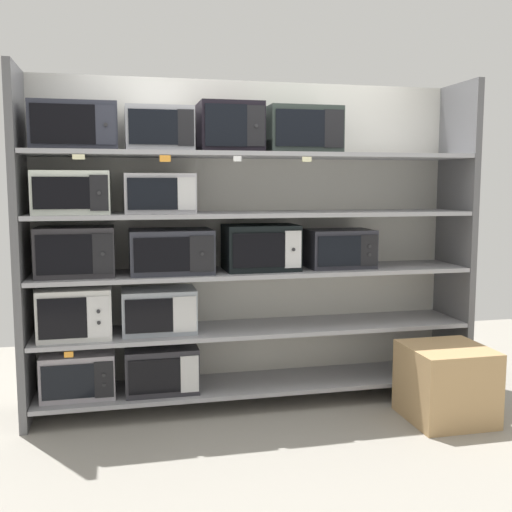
{
  "coord_description": "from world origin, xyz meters",
  "views": [
    {
      "loc": [
        -0.95,
        -4.16,
        1.58
      ],
      "look_at": [
        0.0,
        0.0,
        1.08
      ],
      "focal_mm": 42.38,
      "sensor_mm": 36.0,
      "label": 1
    }
  ],
  "objects_px": {
    "microwave_4": "(76,251)",
    "microwave_2": "(76,312)",
    "microwave_1": "(161,367)",
    "microwave_9": "(159,193)",
    "microwave_5": "(171,251)",
    "shipping_carton": "(446,383)",
    "microwave_11": "(159,130)",
    "microwave_7": "(339,248)",
    "microwave_12": "(230,128)",
    "microwave_10": "(75,127)",
    "microwave_8": "(72,193)",
    "microwave_13": "(302,130)",
    "microwave_0": "(79,373)",
    "microwave_3": "(159,310)",
    "microwave_6": "(261,247)"
  },
  "relations": [
    {
      "from": "microwave_11",
      "to": "microwave_9",
      "type": "bearing_deg",
      "value": -179.63
    },
    {
      "from": "microwave_1",
      "to": "microwave_3",
      "type": "bearing_deg",
      "value": -179.86
    },
    {
      "from": "microwave_7",
      "to": "microwave_8",
      "type": "distance_m",
      "value": 1.91
    },
    {
      "from": "microwave_2",
      "to": "shipping_carton",
      "type": "relative_size",
      "value": 0.9
    },
    {
      "from": "microwave_3",
      "to": "shipping_carton",
      "type": "distance_m",
      "value": 2.02
    },
    {
      "from": "shipping_carton",
      "to": "microwave_11",
      "type": "bearing_deg",
      "value": 162.02
    },
    {
      "from": "microwave_0",
      "to": "microwave_3",
      "type": "distance_m",
      "value": 0.69
    },
    {
      "from": "microwave_9",
      "to": "microwave_11",
      "type": "xyz_separation_m",
      "value": [
        0.0,
        0.0,
        0.42
      ]
    },
    {
      "from": "microwave_10",
      "to": "microwave_12",
      "type": "height_order",
      "value": "microwave_12"
    },
    {
      "from": "microwave_5",
      "to": "microwave_9",
      "type": "distance_m",
      "value": 0.4
    },
    {
      "from": "microwave_8",
      "to": "microwave_12",
      "type": "relative_size",
      "value": 1.14
    },
    {
      "from": "microwave_7",
      "to": "microwave_9",
      "type": "xyz_separation_m",
      "value": [
        -1.3,
        0.0,
        0.41
      ]
    },
    {
      "from": "microwave_4",
      "to": "microwave_12",
      "type": "distance_m",
      "value": 1.33
    },
    {
      "from": "microwave_13",
      "to": "microwave_2",
      "type": "bearing_deg",
      "value": -180.0
    },
    {
      "from": "microwave_9",
      "to": "microwave_13",
      "type": "bearing_deg",
      "value": 0.0
    },
    {
      "from": "microwave_5",
      "to": "microwave_11",
      "type": "xyz_separation_m",
      "value": [
        -0.07,
        -0.0,
        0.82
      ]
    },
    {
      "from": "microwave_8",
      "to": "microwave_13",
      "type": "xyz_separation_m",
      "value": [
        1.57,
        -0.0,
        0.43
      ]
    },
    {
      "from": "microwave_2",
      "to": "microwave_4",
      "type": "xyz_separation_m",
      "value": [
        0.01,
        -0.0,
        0.41
      ]
    },
    {
      "from": "microwave_8",
      "to": "microwave_13",
      "type": "relative_size",
      "value": 0.94
    },
    {
      "from": "microwave_4",
      "to": "shipping_carton",
      "type": "distance_m",
      "value": 2.64
    },
    {
      "from": "microwave_8",
      "to": "microwave_3",
      "type": "bearing_deg",
      "value": -0.01
    },
    {
      "from": "microwave_4",
      "to": "microwave_10",
      "type": "bearing_deg",
      "value": -0.24
    },
    {
      "from": "microwave_8",
      "to": "microwave_7",
      "type": "bearing_deg",
      "value": -0.01
    },
    {
      "from": "microwave_7",
      "to": "microwave_12",
      "type": "relative_size",
      "value": 1.12
    },
    {
      "from": "microwave_3",
      "to": "microwave_12",
      "type": "height_order",
      "value": "microwave_12"
    },
    {
      "from": "microwave_8",
      "to": "microwave_5",
      "type": "bearing_deg",
      "value": -0.01
    },
    {
      "from": "microwave_4",
      "to": "microwave_2",
      "type": "bearing_deg",
      "value": 179.95
    },
    {
      "from": "microwave_11",
      "to": "microwave_7",
      "type": "bearing_deg",
      "value": -0.0
    },
    {
      "from": "microwave_10",
      "to": "microwave_12",
      "type": "relative_size",
      "value": 1.28
    },
    {
      "from": "microwave_1",
      "to": "microwave_9",
      "type": "relative_size",
      "value": 1.06
    },
    {
      "from": "microwave_1",
      "to": "microwave_5",
      "type": "xyz_separation_m",
      "value": [
        0.08,
        -0.0,
        0.82
      ]
    },
    {
      "from": "microwave_6",
      "to": "shipping_carton",
      "type": "relative_size",
      "value": 0.97
    },
    {
      "from": "microwave_4",
      "to": "microwave_12",
      "type": "bearing_deg",
      "value": -0.01
    },
    {
      "from": "microwave_0",
      "to": "shipping_carton",
      "type": "xyz_separation_m",
      "value": [
        2.42,
        -0.6,
        -0.05
      ]
    },
    {
      "from": "microwave_1",
      "to": "microwave_7",
      "type": "distance_m",
      "value": 1.54
    },
    {
      "from": "microwave_11",
      "to": "microwave_13",
      "type": "distance_m",
      "value": 1.0
    },
    {
      "from": "microwave_7",
      "to": "microwave_13",
      "type": "xyz_separation_m",
      "value": [
        -0.29,
        0.0,
        0.85
      ]
    },
    {
      "from": "microwave_10",
      "to": "microwave_12",
      "type": "bearing_deg",
      "value": -0.0
    },
    {
      "from": "microwave_5",
      "to": "microwave_6",
      "type": "bearing_deg",
      "value": 0.0
    },
    {
      "from": "microwave_0",
      "to": "microwave_8",
      "type": "height_order",
      "value": "microwave_8"
    },
    {
      "from": "microwave_5",
      "to": "microwave_13",
      "type": "xyz_separation_m",
      "value": [
        0.93,
        -0.0,
        0.84
      ]
    },
    {
      "from": "microwave_9",
      "to": "microwave_3",
      "type": "bearing_deg",
      "value": 179.64
    },
    {
      "from": "microwave_1",
      "to": "microwave_8",
      "type": "relative_size",
      "value": 1.03
    },
    {
      "from": "microwave_3",
      "to": "microwave_6",
      "type": "height_order",
      "value": "microwave_6"
    },
    {
      "from": "microwave_3",
      "to": "microwave_11",
      "type": "distance_m",
      "value": 1.23
    },
    {
      "from": "microwave_9",
      "to": "shipping_carton",
      "type": "xyz_separation_m",
      "value": [
        1.85,
        -0.6,
        -1.27
      ]
    },
    {
      "from": "microwave_2",
      "to": "microwave_8",
      "type": "xyz_separation_m",
      "value": [
        0.01,
        0.0,
        0.8
      ]
    },
    {
      "from": "microwave_10",
      "to": "microwave_13",
      "type": "bearing_deg",
      "value": 0.01
    },
    {
      "from": "microwave_3",
      "to": "microwave_8",
      "type": "bearing_deg",
      "value": 179.99
    },
    {
      "from": "microwave_0",
      "to": "microwave_12",
      "type": "height_order",
      "value": "microwave_12"
    }
  ]
}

